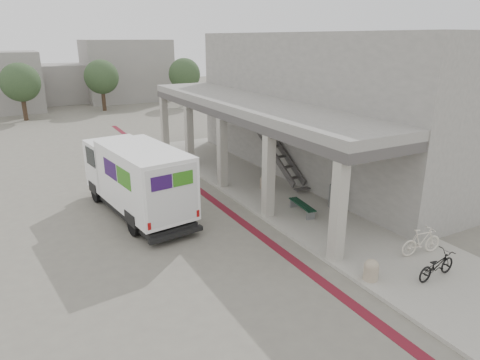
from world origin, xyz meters
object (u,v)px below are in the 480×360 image
utility_cabinet (338,197)px  bicycle_cream (421,241)px  fedex_truck (136,177)px  bench (302,207)px  bicycle_black (437,265)px

utility_cabinet → bicycle_cream: size_ratio=0.65×
fedex_truck → bench: 6.68m
fedex_truck → bench: (5.65, -3.37, -1.14)m
bicycle_black → bicycle_cream: bearing=-36.8°
bicycle_black → utility_cabinet: bearing=-14.2°
bicycle_cream → bench: bearing=24.5°
bench → utility_cabinet: bearing=-1.1°
utility_cabinet → bicycle_black: 5.63m
utility_cabinet → bicycle_cream: 4.35m
utility_cabinet → bicycle_black: bearing=-113.2°
bench → bicycle_black: 5.80m
utility_cabinet → bench: bearing=159.0°
fedex_truck → bicycle_cream: bearing=-56.2°
bench → fedex_truck: bearing=156.9°
fedex_truck → bicycle_black: (6.18, -9.14, -1.01)m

